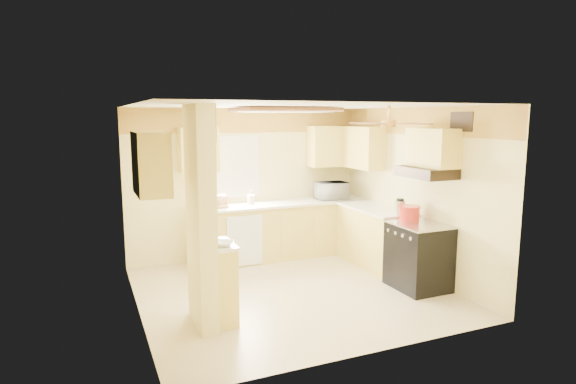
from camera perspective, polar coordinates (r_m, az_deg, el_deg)
name	(u,v)px	position (r m, az deg, el deg)	size (l,w,h in m)	color
floor	(292,292)	(6.71, 0.48, -11.72)	(4.00, 4.00, 0.00)	beige
ceiling	(292,106)	(6.28, 0.51, 10.16)	(4.00, 4.00, 0.00)	white
wall_back	(247,183)	(8.13, -4.88, 1.01)	(4.00, 4.00, 0.00)	#E8D98E
wall_front	(371,233)	(4.73, 9.79, -4.83)	(4.00, 4.00, 0.00)	#E8D98E
wall_left	(135,213)	(5.88, -17.68, -2.43)	(3.80, 3.80, 0.00)	#E8D98E
wall_right	(415,192)	(7.40, 14.84, -0.04)	(3.80, 3.80, 0.00)	#E8D98E
wallpaper_border	(247,121)	(8.03, -4.94, 8.43)	(4.00, 0.02, 0.40)	#FFD24B
partition_column	(201,218)	(5.44, -10.28, -3.04)	(0.20, 0.70, 2.50)	#E8D98E
partition_ledge	(222,284)	(5.71, -7.86, -10.75)	(0.25, 0.55, 0.90)	#F0DF62
ledge_top	(221,245)	(5.57, -7.97, -6.19)	(0.28, 0.58, 0.04)	white
lower_cabinets_back	(281,231)	(8.17, -0.80, -4.62)	(3.00, 0.60, 0.90)	#F0DF62
lower_cabinets_right	(374,237)	(7.86, 10.17, -5.32)	(0.60, 1.40, 0.90)	#F0DF62
countertop_back	(281,204)	(8.07, -0.78, -1.39)	(3.04, 0.64, 0.04)	white
countertop_right	(374,209)	(7.75, 10.21, -1.96)	(0.64, 1.44, 0.04)	white
dishwasher_panel	(245,241)	(7.64, -5.14, -5.77)	(0.58, 0.02, 0.80)	white
window	(233,166)	(8.01, -6.58, 3.03)	(0.92, 0.02, 1.02)	white
upper_cab_back_left	(198,150)	(7.68, -10.59, 4.93)	(0.60, 0.35, 0.70)	#F0DF62
upper_cab_back_right	(334,146)	(8.53, 5.42, 5.43)	(0.90, 0.35, 0.70)	#F0DF62
upper_cab_right	(361,147)	(8.25, 8.69, 5.25)	(0.35, 1.00, 0.70)	#F0DF62
upper_cab_left_wall	(151,163)	(5.57, -15.92, 3.28)	(0.35, 0.75, 0.70)	#F0DF62
upper_cab_over_stove	(433,148)	(6.79, 16.76, 5.05)	(0.35, 0.76, 0.52)	#F0DF62
stove	(418,256)	(6.94, 15.21, -7.32)	(0.68, 0.77, 0.92)	black
range_hood	(426,172)	(6.76, 16.08, 2.25)	(0.50, 0.76, 0.14)	black
poster_menu	(209,164)	(5.38, -9.29, 3.32)	(0.02, 0.42, 0.57)	black
poster_nashville	(211,221)	(5.48, -9.12, -3.46)	(0.02, 0.42, 0.57)	black
ceiling_light_panel	(284,110)	(6.78, -0.43, 9.69)	(1.35, 0.95, 0.06)	brown
ceiling_fan	(389,123)	(6.15, 11.83, 8.00)	(1.15, 1.15, 0.26)	gold
vent_grate	(462,122)	(6.61, 19.89, 7.84)	(0.02, 0.40, 0.25)	black
microwave	(332,191)	(8.43, 5.18, 0.17)	(0.53, 0.36, 0.29)	white
bowl	(224,244)	(5.42, -7.63, -6.08)	(0.22, 0.22, 0.05)	white
dutch_oven	(409,213)	(7.02, 14.18, -2.41)	(0.30, 0.30, 0.20)	red
kettle	(400,207)	(7.21, 13.13, -1.79)	(0.16, 0.16, 0.24)	silver
dish_rack	(216,203)	(7.68, -8.56, -1.32)	(0.35, 0.27, 0.20)	tan
utensil_crock	(251,199)	(7.94, -4.42, -0.88)	(0.11, 0.11, 0.23)	white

